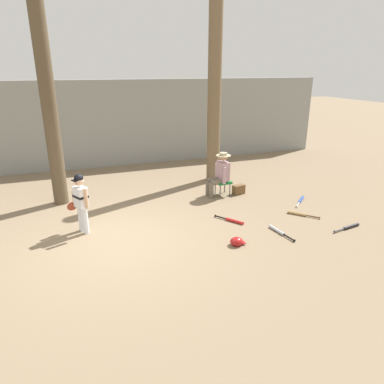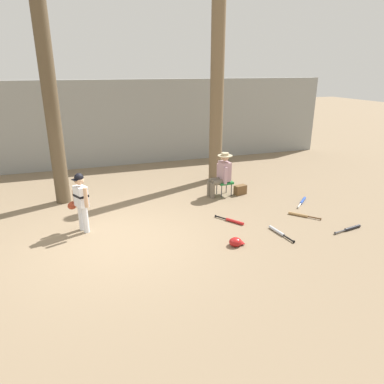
% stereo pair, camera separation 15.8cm
% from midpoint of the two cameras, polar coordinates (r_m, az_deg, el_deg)
% --- Properties ---
extents(ground_plane, '(60.00, 60.00, 0.00)m').
position_cam_midpoint_polar(ground_plane, '(7.40, -11.13, -7.75)').
color(ground_plane, '#7F6B51').
extents(concrete_back_wall, '(18.00, 0.36, 2.98)m').
position_cam_midpoint_polar(concrete_back_wall, '(12.82, -15.53, 10.53)').
color(concrete_back_wall, gray).
rests_on(concrete_back_wall, ground).
extents(tree_near_player, '(0.60, 0.60, 6.23)m').
position_cam_midpoint_polar(tree_near_player, '(9.29, -21.69, 14.84)').
color(tree_near_player, brown).
rests_on(tree_near_player, ground).
extents(tree_behind_spectator, '(0.55, 0.55, 5.62)m').
position_cam_midpoint_polar(tree_behind_spectator, '(10.67, 4.49, 15.17)').
color(tree_behind_spectator, brown).
rests_on(tree_behind_spectator, ground).
extents(young_ballplayer, '(0.48, 0.54, 1.31)m').
position_cam_midpoint_polar(young_ballplayer, '(7.72, -17.13, -1.05)').
color(young_ballplayer, white).
rests_on(young_ballplayer, ground).
extents(folding_stool, '(0.42, 0.42, 0.41)m').
position_cam_midpoint_polar(folding_stool, '(9.69, 5.72, 1.54)').
color(folding_stool, '#196B2D').
rests_on(folding_stool, ground).
extents(seated_spectator, '(0.67, 0.53, 1.20)m').
position_cam_midpoint_polar(seated_spectator, '(9.57, 5.25, 3.05)').
color(seated_spectator, '#6B6051').
rests_on(seated_spectator, ground).
extents(handbag_beside_stool, '(0.37, 0.25, 0.26)m').
position_cam_midpoint_polar(handbag_beside_stool, '(9.89, 8.31, 0.36)').
color(handbag_beside_stool, brown).
rests_on(handbag_beside_stool, ground).
extents(bat_red_barrel, '(0.48, 0.66, 0.07)m').
position_cam_midpoint_polar(bat_red_barrel, '(8.12, 7.16, -4.69)').
color(bat_red_barrel, red).
rests_on(bat_red_barrel, ground).
extents(bat_wood_tan, '(0.55, 0.61, 0.07)m').
position_cam_midpoint_polar(bat_wood_tan, '(8.79, 17.75, -3.59)').
color(bat_wood_tan, tan).
rests_on(bat_wood_tan, ground).
extents(bat_aluminum_silver, '(0.15, 0.80, 0.07)m').
position_cam_midpoint_polar(bat_aluminum_silver, '(7.78, 14.45, -6.33)').
color(bat_aluminum_silver, '#B7BCC6').
rests_on(bat_aluminum_silver, ground).
extents(bat_black_composite, '(0.78, 0.19, 0.07)m').
position_cam_midpoint_polar(bat_black_composite, '(8.47, 24.88, -5.40)').
color(bat_black_composite, black).
rests_on(bat_black_composite, ground).
extents(bat_blue_youth, '(0.63, 0.58, 0.07)m').
position_cam_midpoint_polar(bat_blue_youth, '(9.69, 17.96, -1.44)').
color(bat_blue_youth, '#2347AD').
rests_on(bat_blue_youth, ground).
extents(batting_helmet_red, '(0.31, 0.24, 0.18)m').
position_cam_midpoint_polar(batting_helmet_red, '(7.10, 7.74, -8.07)').
color(batting_helmet_red, '#A81919').
rests_on(batting_helmet_red, ground).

